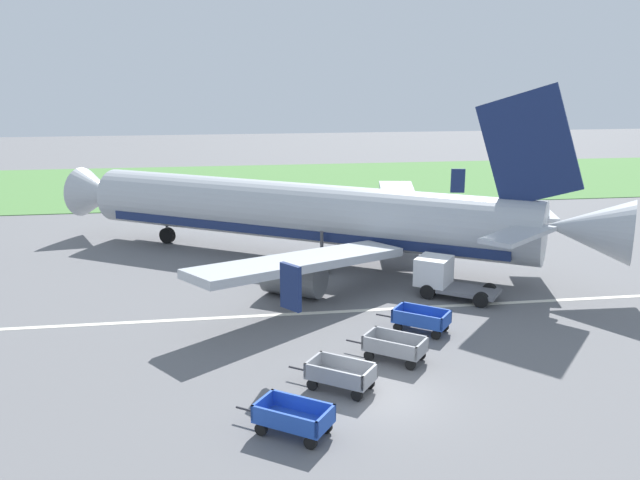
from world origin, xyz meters
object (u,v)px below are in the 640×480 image
(baggage_cart_second_in_row, at_px, (341,375))
(baggage_cart_third_in_row, at_px, (395,347))
(service_truck_beside_carts, at_px, (442,276))
(baggage_cart_nearest, at_px, (293,418))
(baggage_cart_fourth_in_row, at_px, (421,319))
(airplane, at_px, (315,215))

(baggage_cart_second_in_row, bearing_deg, baggage_cart_third_in_row, 40.09)
(baggage_cart_third_in_row, distance_m, service_truck_beside_carts, 9.14)
(baggage_cart_nearest, height_order, baggage_cart_fourth_in_row, same)
(airplane, xyz_separation_m, baggage_cart_nearest, (-3.72, -20.99, -2.45))
(baggage_cart_nearest, bearing_deg, baggage_cart_fourth_in_row, 50.02)
(airplane, bearing_deg, service_truck_beside_carts, -53.22)
(airplane, relative_size, baggage_cart_nearest, 10.08)
(baggage_cart_nearest, relative_size, service_truck_beside_carts, 0.71)
(baggage_cart_second_in_row, relative_size, service_truck_beside_carts, 0.71)
(baggage_cart_second_in_row, bearing_deg, airplane, 85.04)
(service_truck_beside_carts, bearing_deg, airplane, 126.78)
(airplane, relative_size, baggage_cart_second_in_row, 10.15)
(baggage_cart_third_in_row, bearing_deg, airplane, 94.29)
(service_truck_beside_carts, bearing_deg, baggage_cart_fourth_in_row, -118.50)
(airplane, xyz_separation_m, baggage_cart_second_in_row, (-1.56, -17.98, -2.45))
(service_truck_beside_carts, bearing_deg, baggage_cart_third_in_row, -120.90)
(baggage_cart_second_in_row, xyz_separation_m, service_truck_beside_carts, (7.42, 10.14, 0.50))
(baggage_cart_fourth_in_row, bearing_deg, airplane, 104.22)
(airplane, xyz_separation_m, baggage_cart_third_in_row, (1.18, -15.68, -2.45))
(airplane, distance_m, baggage_cart_fourth_in_row, 13.34)
(baggage_cart_nearest, bearing_deg, service_truck_beside_carts, 53.91)
(baggage_cart_fourth_in_row, distance_m, service_truck_beside_carts, 5.56)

